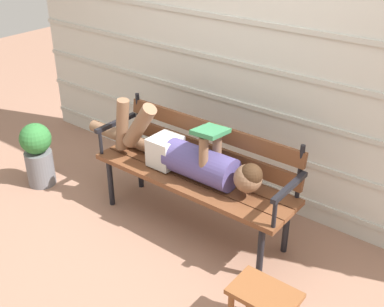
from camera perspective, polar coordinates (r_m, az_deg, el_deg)
ground_plane at (r=3.65m, az=-0.74°, el=-9.11°), size 12.00×12.00×0.00m
house_siding at (r=3.62m, az=6.59°, el=12.99°), size 4.64×0.08×2.54m
park_bench at (r=3.48m, az=0.67°, el=-1.66°), size 1.57×0.46×0.83m
reclining_person at (r=3.41m, az=-0.84°, el=-0.19°), size 1.67×0.27×0.49m
footstool at (r=2.78m, az=8.54°, el=-17.02°), size 0.37×0.25×0.33m
potted_plant at (r=4.26m, az=-17.86°, el=0.07°), size 0.26×0.26×0.57m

